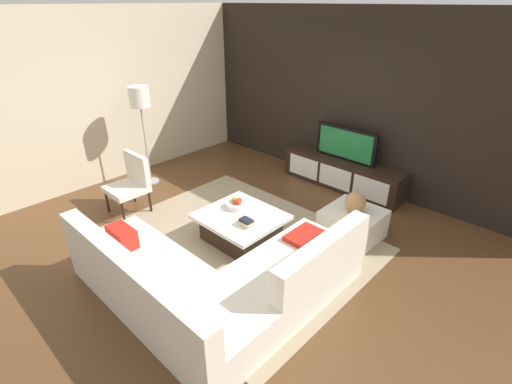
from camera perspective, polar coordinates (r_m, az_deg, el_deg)
ground_plane at (r=4.94m, az=-2.27°, el=-8.15°), size 14.00×14.00×0.00m
feature_wall_back at (r=6.38m, az=15.57°, el=13.05°), size 6.40×0.12×2.80m
side_wall_left at (r=6.95m, az=-20.56°, el=13.47°), size 0.12×5.20×2.80m
area_rug at (r=4.99m, az=-3.08°, el=-7.64°), size 3.30×2.69×0.01m
media_console at (r=6.49m, az=13.00°, el=2.80°), size 2.09×0.48×0.50m
television at (r=6.30m, az=13.49°, el=7.12°), size 1.07×0.06×0.54m
sectional_couch at (r=3.99m, az=-6.63°, el=-13.22°), size 2.44×2.28×0.80m
coffee_table at (r=4.94m, az=-2.30°, el=-5.30°), size 1.02×0.93×0.38m
accent_chair_near at (r=5.81m, az=-18.42°, el=1.70°), size 0.55×0.52×0.87m
floor_lamp at (r=6.40m, az=-17.21°, el=12.80°), size 0.32×0.32×1.65m
ottoman at (r=5.15m, az=14.43°, el=-4.77°), size 0.70×0.70×0.40m
fruit_bowl at (r=5.00m, az=-2.96°, el=-1.84°), size 0.28×0.28×0.14m
decorative_ball at (r=4.99m, az=14.87°, el=-1.50°), size 0.27×0.27×0.27m
book_stack at (r=4.61m, az=-1.48°, el=-4.63°), size 0.19×0.15×0.09m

